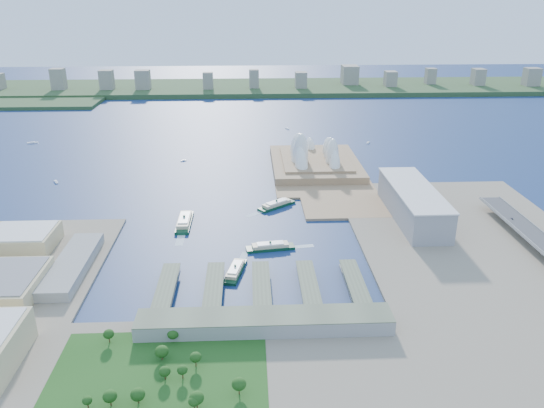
{
  "coord_description": "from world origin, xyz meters",
  "views": [
    {
      "loc": [
        4.94,
        -484.86,
        249.05
      ],
      "look_at": [
        30.95,
        91.49,
        18.0
      ],
      "focal_mm": 35.0,
      "sensor_mm": 36.0,
      "label": 1
    }
  ],
  "objects_px": {
    "ferry_c": "(235,269)",
    "car_c": "(512,218)",
    "ferry_a": "(184,220)",
    "opera_house": "(316,148)",
    "ferry_b": "(277,203)",
    "toaster_building": "(413,203)",
    "ferry_d": "(270,245)"
  },
  "relations": [
    {
      "from": "toaster_building",
      "to": "ferry_c",
      "type": "height_order",
      "value": "toaster_building"
    },
    {
      "from": "car_c",
      "to": "ferry_b",
      "type": "bearing_deg",
      "value": 161.93
    },
    {
      "from": "opera_house",
      "to": "ferry_a",
      "type": "relative_size",
      "value": 2.94
    },
    {
      "from": "toaster_building",
      "to": "ferry_b",
      "type": "bearing_deg",
      "value": 163.44
    },
    {
      "from": "opera_house",
      "to": "ferry_c",
      "type": "distance_m",
      "value": 340.35
    },
    {
      "from": "opera_house",
      "to": "toaster_building",
      "type": "bearing_deg",
      "value": -65.77
    },
    {
      "from": "ferry_b",
      "to": "ferry_c",
      "type": "distance_m",
      "value": 172.63
    },
    {
      "from": "toaster_building",
      "to": "car_c",
      "type": "bearing_deg",
      "value": -20.36
    },
    {
      "from": "ferry_c",
      "to": "ferry_b",
      "type": "bearing_deg",
      "value": -93.54
    },
    {
      "from": "ferry_b",
      "to": "ferry_c",
      "type": "relative_size",
      "value": 1.07
    },
    {
      "from": "ferry_b",
      "to": "ferry_a",
      "type": "bearing_deg",
      "value": -104.67
    },
    {
      "from": "toaster_building",
      "to": "ferry_c",
      "type": "bearing_deg",
      "value": -149.83
    },
    {
      "from": "ferry_d",
      "to": "car_c",
      "type": "bearing_deg",
      "value": -91.35
    },
    {
      "from": "toaster_building",
      "to": "ferry_c",
      "type": "xyz_separation_m",
      "value": [
        -205.0,
        -119.15,
        -15.91
      ]
    },
    {
      "from": "ferry_a",
      "to": "car_c",
      "type": "bearing_deg",
      "value": -5.43
    },
    {
      "from": "opera_house",
      "to": "ferry_b",
      "type": "bearing_deg",
      "value": -113.51
    },
    {
      "from": "opera_house",
      "to": "car_c",
      "type": "bearing_deg",
      "value": -51.19
    },
    {
      "from": "toaster_building",
      "to": "car_c",
      "type": "distance_m",
      "value": 107.85
    },
    {
      "from": "opera_house",
      "to": "car_c",
      "type": "distance_m",
      "value": 305.2
    },
    {
      "from": "opera_house",
      "to": "ferry_a",
      "type": "distance_m",
      "value": 268.74
    },
    {
      "from": "toaster_building",
      "to": "ferry_d",
      "type": "relative_size",
      "value": 3.07
    },
    {
      "from": "ferry_a",
      "to": "opera_house",
      "type": "bearing_deg",
      "value": 49.06
    },
    {
      "from": "ferry_c",
      "to": "car_c",
      "type": "height_order",
      "value": "car_c"
    },
    {
      "from": "ferry_c",
      "to": "car_c",
      "type": "distance_m",
      "value": 316.9
    },
    {
      "from": "opera_house",
      "to": "toaster_building",
      "type": "relative_size",
      "value": 1.16
    },
    {
      "from": "ferry_d",
      "to": "toaster_building",
      "type": "bearing_deg",
      "value": -75.75
    },
    {
      "from": "car_c",
      "to": "toaster_building",
      "type": "bearing_deg",
      "value": 159.64
    },
    {
      "from": "toaster_building",
      "to": "ferry_a",
      "type": "distance_m",
      "value": 266.24
    },
    {
      "from": "opera_house",
      "to": "toaster_building",
      "type": "height_order",
      "value": "opera_house"
    },
    {
      "from": "toaster_building",
      "to": "ferry_b",
      "type": "xyz_separation_m",
      "value": [
        -156.75,
        46.6,
        -15.58
      ]
    },
    {
      "from": "ferry_a",
      "to": "car_c",
      "type": "relative_size",
      "value": 15.16
    },
    {
      "from": "ferry_a",
      "to": "ferry_b",
      "type": "height_order",
      "value": "ferry_a"
    }
  ]
}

